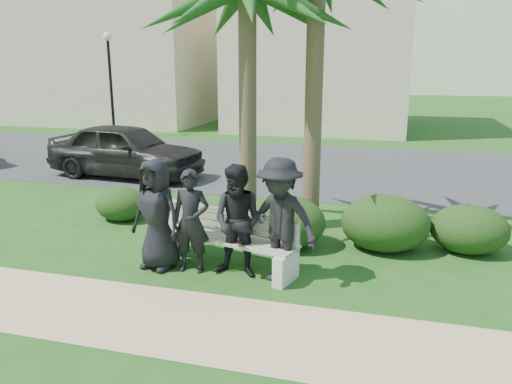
% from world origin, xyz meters
% --- Properties ---
extents(ground, '(160.00, 160.00, 0.00)m').
position_xyz_m(ground, '(0.00, 0.00, 0.00)').
color(ground, '#174D16').
rests_on(ground, ground).
extents(footpath, '(30.00, 1.60, 0.01)m').
position_xyz_m(footpath, '(0.00, -1.80, 0.00)').
color(footpath, tan).
rests_on(footpath, ground).
extents(asphalt_street, '(160.00, 8.00, 0.01)m').
position_xyz_m(asphalt_street, '(0.00, 8.00, 0.00)').
color(asphalt_street, '#2D2D30').
rests_on(asphalt_street, ground).
extents(stucco_bldg_left, '(10.40, 8.40, 7.30)m').
position_xyz_m(stucco_bldg_left, '(-12.00, 18.00, 3.66)').
color(stucco_bldg_left, tan).
rests_on(stucco_bldg_left, ground).
extents(stucco_bldg_right, '(8.40, 8.40, 7.30)m').
position_xyz_m(stucco_bldg_right, '(-1.00, 18.00, 3.66)').
color(stucco_bldg_right, tan).
rests_on(stucco_bldg_right, ground).
extents(street_lamp, '(0.36, 0.36, 4.29)m').
position_xyz_m(street_lamp, '(-9.00, 12.00, 2.94)').
color(street_lamp, black).
rests_on(street_lamp, ground).
extents(park_bench, '(2.53, 1.15, 0.84)m').
position_xyz_m(park_bench, '(0.06, -0.02, 0.38)').
color(park_bench, gray).
rests_on(park_bench, ground).
extents(man_a, '(0.93, 0.71, 1.70)m').
position_xyz_m(man_a, '(-0.86, -0.33, 0.85)').
color(man_a, black).
rests_on(man_a, ground).
extents(man_b, '(0.60, 0.43, 1.56)m').
position_xyz_m(man_b, '(-0.32, -0.32, 0.78)').
color(man_b, black).
rests_on(man_b, ground).
extents(man_c, '(0.83, 0.65, 1.67)m').
position_xyz_m(man_c, '(0.42, -0.29, 0.84)').
color(man_c, black).
rests_on(man_c, ground).
extents(man_d, '(1.30, 0.94, 1.80)m').
position_xyz_m(man_d, '(1.02, -0.31, 0.90)').
color(man_d, black).
rests_on(man_d, ground).
extents(hedge_a, '(1.05, 0.87, 0.69)m').
position_xyz_m(hedge_a, '(-2.67, 1.68, 0.34)').
color(hedge_a, black).
rests_on(hedge_a, ground).
extents(hedge_c, '(1.04, 0.86, 0.68)m').
position_xyz_m(hedge_c, '(-0.21, 1.54, 0.34)').
color(hedge_c, black).
rests_on(hedge_c, ground).
extents(hedge_d, '(1.40, 1.16, 0.91)m').
position_xyz_m(hedge_d, '(0.79, 1.11, 0.46)').
color(hedge_d, black).
rests_on(hedge_d, ground).
extents(hedge_e, '(1.47, 1.22, 0.96)m').
position_xyz_m(hedge_e, '(2.45, 1.41, 0.48)').
color(hedge_e, black).
rests_on(hedge_e, ground).
extents(hedge_f, '(1.26, 1.04, 0.82)m').
position_xyz_m(hedge_f, '(3.80, 1.65, 0.41)').
color(hedge_f, black).
rests_on(hedge_f, ground).
extents(car_a, '(4.47, 2.09, 1.48)m').
position_xyz_m(car_a, '(-4.56, 5.24, 0.74)').
color(car_a, black).
rests_on(car_a, ground).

